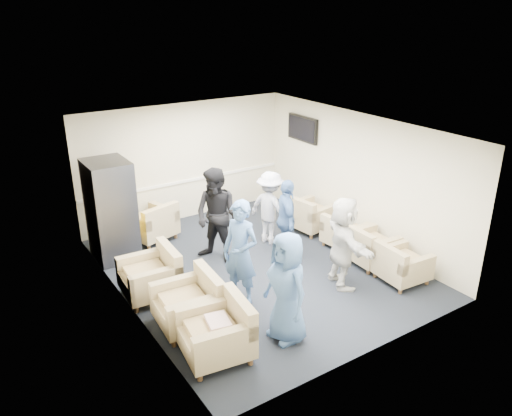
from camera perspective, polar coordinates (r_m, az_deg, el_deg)
floor at (r=9.63m, az=0.08°, el=-6.80°), size 6.00×6.00×0.00m
ceiling at (r=8.66m, az=0.09°, el=9.05°), size 6.00×6.00×0.00m
back_wall at (r=11.55m, az=-8.14°, el=5.22°), size 5.00×0.02×2.70m
front_wall at (r=6.98m, az=13.82°, el=-6.82°), size 5.00×0.02×2.70m
left_wall at (r=8.07m, az=-14.94°, el=-2.85°), size 0.02×6.00×2.70m
right_wall at (r=10.56m, az=11.53°, el=3.38°), size 0.02×6.00×2.70m
chair_rail at (r=11.67m, az=-7.98°, el=3.08°), size 4.98×0.04×0.06m
tv at (r=11.62m, az=5.34°, el=9.01°), size 0.10×1.00×0.58m
armchair_left_near at (r=7.26m, az=-4.20°, el=-14.11°), size 1.04×1.04×0.74m
armchair_left_mid at (r=7.91m, az=-7.42°, el=-10.90°), size 0.98×0.98×0.73m
armchair_left_far at (r=8.78m, az=-11.68°, el=-7.66°), size 0.96×0.96×0.73m
armchair_right_near at (r=9.39m, az=16.12°, el=-6.36°), size 0.85×0.85×0.64m
armchair_right_midnear at (r=9.87m, az=12.73°, el=-4.46°), size 0.87×0.87×0.66m
armchair_right_midfar at (r=10.44m, az=9.97°, el=-2.92°), size 0.83×0.83×0.60m
armchair_right_far at (r=11.11m, az=6.08°, el=-0.93°), size 0.95×0.95×0.68m
armchair_corner at (r=10.81m, az=-11.75°, el=-1.85°), size 1.10×1.10×0.71m
vending_machine at (r=10.05m, az=-16.22°, el=-0.23°), size 0.80×0.94×1.98m
backpack at (r=8.51m, az=-7.64°, el=-9.54°), size 0.25×0.18×0.42m
pillow at (r=7.16m, az=-4.38°, el=-12.96°), size 0.38×0.45×0.11m
person_front_left at (r=7.34m, az=3.55°, el=-9.08°), size 0.55×0.84×1.72m
person_mid_left at (r=8.18m, az=-1.78°, el=-5.17°), size 0.65×0.77×1.81m
person_back_left at (r=9.53m, az=-4.50°, el=-0.93°), size 1.05×1.13×1.87m
person_back_right at (r=10.32m, az=1.64°, el=0.01°), size 0.85×1.13×1.56m
person_mid_right at (r=9.68m, az=3.51°, el=-1.35°), size 0.74×1.03×1.62m
person_front_right at (r=8.83m, az=9.95°, el=-3.88°), size 0.98×1.63×1.67m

